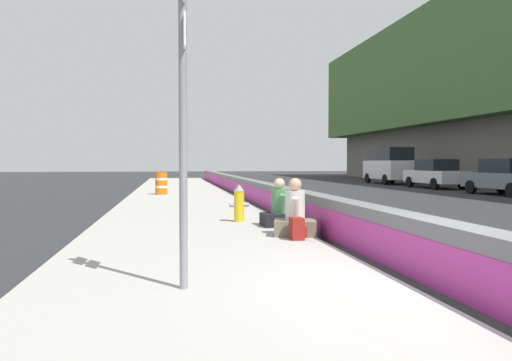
{
  "coord_description": "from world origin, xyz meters",
  "views": [
    {
      "loc": [
        -5.18,
        3.13,
        1.54
      ],
      "look_at": [
        10.19,
        0.49,
        0.97
      ],
      "focal_mm": 35.29,
      "sensor_mm": 36.0,
      "label": 1
    }
  ],
  "objects_px": {
    "route_sign_post": "(183,101)",
    "parked_car_fourth": "(507,177)",
    "seated_person_foreground": "(295,217)",
    "backpack": "(297,229)",
    "seated_person_middle": "(279,211)",
    "parked_car_far": "(389,165)",
    "fire_hydrant": "(239,203)",
    "parked_car_midline": "(435,174)",
    "construction_barrel": "(161,183)"
  },
  "relations": [
    {
      "from": "route_sign_post",
      "to": "parked_car_fourth",
      "type": "bearing_deg",
      "value": -44.79
    },
    {
      "from": "seated_person_foreground",
      "to": "parked_car_fourth",
      "type": "relative_size",
      "value": 0.24
    },
    {
      "from": "backpack",
      "to": "parked_car_fourth",
      "type": "height_order",
      "value": "parked_car_fourth"
    },
    {
      "from": "seated_person_middle",
      "to": "parked_car_far",
      "type": "bearing_deg",
      "value": -29.62
    },
    {
      "from": "fire_hydrant",
      "to": "backpack",
      "type": "distance_m",
      "value": 2.98
    },
    {
      "from": "seated_person_middle",
      "to": "backpack",
      "type": "relative_size",
      "value": 2.62
    },
    {
      "from": "seated_person_middle",
      "to": "parked_car_fourth",
      "type": "distance_m",
      "value": 16.58
    },
    {
      "from": "route_sign_post",
      "to": "parked_car_fourth",
      "type": "xyz_separation_m",
      "value": [
        15.38,
        -15.27,
        -1.35
      ]
    },
    {
      "from": "parked_car_fourth",
      "to": "parked_car_midline",
      "type": "distance_m",
      "value": 6.48
    },
    {
      "from": "backpack",
      "to": "parked_car_fourth",
      "type": "xyz_separation_m",
      "value": [
        12.17,
        -13.15,
        0.53
      ]
    },
    {
      "from": "route_sign_post",
      "to": "seated_person_foreground",
      "type": "bearing_deg",
      "value": -30.51
    },
    {
      "from": "backpack",
      "to": "construction_barrel",
      "type": "bearing_deg",
      "value": 11.13
    },
    {
      "from": "fire_hydrant",
      "to": "construction_barrel",
      "type": "distance_m",
      "value": 10.69
    },
    {
      "from": "construction_barrel",
      "to": "parked_car_midline",
      "type": "relative_size",
      "value": 0.21
    },
    {
      "from": "backpack",
      "to": "parked_car_midline",
      "type": "xyz_separation_m",
      "value": [
        18.66,
        -13.2,
        0.53
      ]
    },
    {
      "from": "construction_barrel",
      "to": "parked_car_far",
      "type": "height_order",
      "value": "parked_car_far"
    },
    {
      "from": "fire_hydrant",
      "to": "construction_barrel",
      "type": "bearing_deg",
      "value": 10.63
    },
    {
      "from": "parked_car_far",
      "to": "construction_barrel",
      "type": "bearing_deg",
      "value": 126.13
    },
    {
      "from": "backpack",
      "to": "construction_barrel",
      "type": "distance_m",
      "value": 13.65
    },
    {
      "from": "construction_barrel",
      "to": "fire_hydrant",
      "type": "bearing_deg",
      "value": -169.37
    },
    {
      "from": "parked_car_fourth",
      "to": "route_sign_post",
      "type": "bearing_deg",
      "value": 135.21
    },
    {
      "from": "route_sign_post",
      "to": "backpack",
      "type": "bearing_deg",
      "value": -33.4
    },
    {
      "from": "seated_person_foreground",
      "to": "parked_car_far",
      "type": "distance_m",
      "value": 27.66
    },
    {
      "from": "fire_hydrant",
      "to": "construction_barrel",
      "type": "relative_size",
      "value": 0.93
    },
    {
      "from": "seated_person_middle",
      "to": "backpack",
      "type": "bearing_deg",
      "value": 177.14
    },
    {
      "from": "backpack",
      "to": "parked_car_far",
      "type": "bearing_deg",
      "value": -27.82
    },
    {
      "from": "fire_hydrant",
      "to": "parked_car_midline",
      "type": "xyz_separation_m",
      "value": [
        15.77,
        -13.86,
        0.27
      ]
    },
    {
      "from": "parked_car_fourth",
      "to": "parked_car_far",
      "type": "distance_m",
      "value": 12.75
    },
    {
      "from": "seated_person_foreground",
      "to": "construction_barrel",
      "type": "distance_m",
      "value": 13.14
    },
    {
      "from": "seated_person_foreground",
      "to": "parked_car_far",
      "type": "relative_size",
      "value": 0.21
    },
    {
      "from": "construction_barrel",
      "to": "seated_person_foreground",
      "type": "bearing_deg",
      "value": -168.0
    },
    {
      "from": "seated_person_middle",
      "to": "parked_car_fourth",
      "type": "relative_size",
      "value": 0.23
    },
    {
      "from": "route_sign_post",
      "to": "seated_person_middle",
      "type": "height_order",
      "value": "route_sign_post"
    },
    {
      "from": "parked_car_fourth",
      "to": "seated_person_middle",
      "type": "bearing_deg",
      "value": 128.05
    },
    {
      "from": "parked_car_fourth",
      "to": "parked_car_far",
      "type": "bearing_deg",
      "value": 0.01
    },
    {
      "from": "construction_barrel",
      "to": "route_sign_post",
      "type": "bearing_deg",
      "value": -178.2
    },
    {
      "from": "route_sign_post",
      "to": "construction_barrel",
      "type": "relative_size",
      "value": 3.79
    },
    {
      "from": "fire_hydrant",
      "to": "parked_car_fourth",
      "type": "distance_m",
      "value": 16.65
    },
    {
      "from": "fire_hydrant",
      "to": "seated_person_foreground",
      "type": "xyz_separation_m",
      "value": [
        -2.35,
        -0.76,
        -0.11
      ]
    },
    {
      "from": "parked_car_midline",
      "to": "construction_barrel",
      "type": "bearing_deg",
      "value": 108.39
    },
    {
      "from": "backpack",
      "to": "parked_car_far",
      "type": "relative_size",
      "value": 0.08
    },
    {
      "from": "route_sign_post",
      "to": "backpack",
      "type": "xyz_separation_m",
      "value": [
        3.21,
        -2.11,
        -1.88
      ]
    },
    {
      "from": "parked_car_fourth",
      "to": "parked_car_midline",
      "type": "relative_size",
      "value": 1.01
    },
    {
      "from": "parked_car_fourth",
      "to": "parked_car_far",
      "type": "xyz_separation_m",
      "value": [
        12.74,
        0.0,
        0.49
      ]
    },
    {
      "from": "construction_barrel",
      "to": "parked_car_far",
      "type": "distance_m",
      "value": 19.56
    },
    {
      "from": "fire_hydrant",
      "to": "parked_car_midline",
      "type": "relative_size",
      "value": 0.19
    },
    {
      "from": "backpack",
      "to": "parked_car_far",
      "type": "height_order",
      "value": "parked_car_far"
    },
    {
      "from": "parked_car_midline",
      "to": "parked_car_far",
      "type": "bearing_deg",
      "value": 0.42
    },
    {
      "from": "seated_person_foreground",
      "to": "parked_car_midline",
      "type": "bearing_deg",
      "value": -35.88
    },
    {
      "from": "construction_barrel",
      "to": "parked_car_fourth",
      "type": "relative_size",
      "value": 0.21
    }
  ]
}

